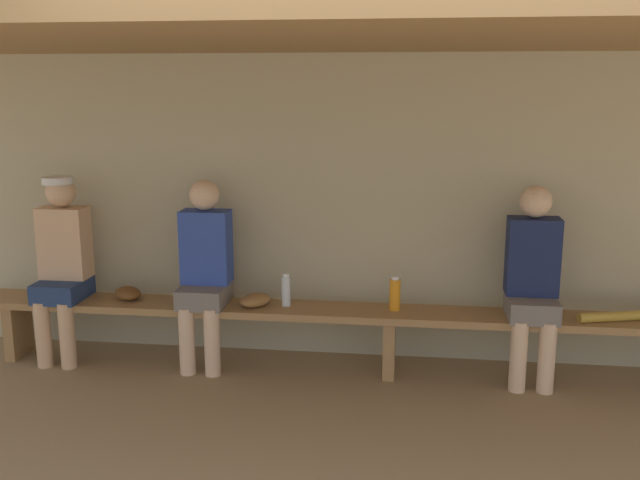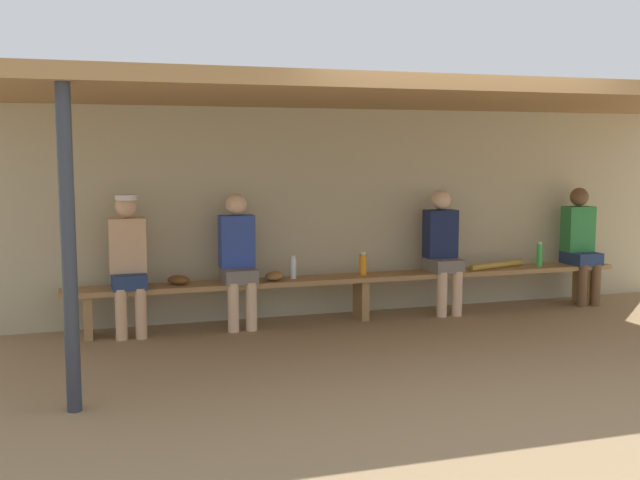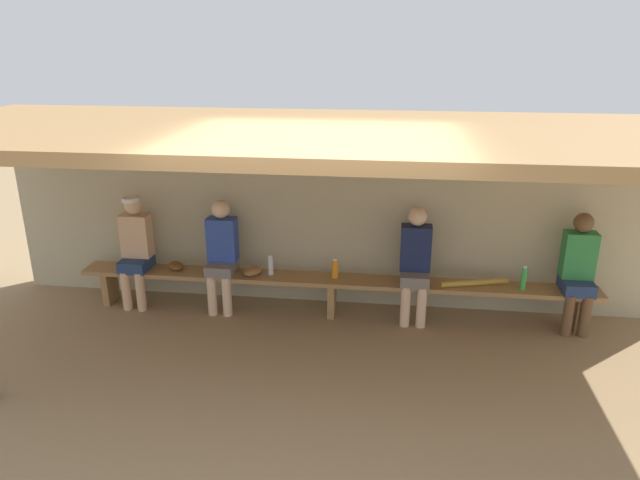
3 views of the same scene
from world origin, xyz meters
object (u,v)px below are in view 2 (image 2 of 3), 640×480
at_px(bench, 361,282).
at_px(player_with_sunglasses, 581,241).
at_px(player_in_blue, 238,255).
at_px(baseball_glove_worn, 274,276).
at_px(player_shirtless_tan, 443,246).
at_px(water_bottle_blue, 539,255).
at_px(player_leftmost, 128,258).
at_px(baseball_glove_dark_brown, 179,280).
at_px(support_post, 69,250).
at_px(water_bottle_clear, 363,264).
at_px(water_bottle_green, 293,268).
at_px(baseball_bat, 497,265).

height_order(bench, player_with_sunglasses, player_with_sunglasses).
relative_size(player_in_blue, baseball_glove_worn, 5.56).
height_order(player_shirtless_tan, water_bottle_blue, player_shirtless_tan).
bearing_deg(player_leftmost, baseball_glove_dark_brown, 2.92).
height_order(player_leftmost, baseball_glove_worn, player_leftmost).
bearing_deg(support_post, water_bottle_clear, 36.25).
distance_m(support_post, water_bottle_green, 3.06).
bearing_deg(player_leftmost, water_bottle_green, 0.81).
bearing_deg(player_leftmost, support_post, -103.55).
bearing_deg(baseball_bat, player_shirtless_tan, 163.90).
bearing_deg(player_shirtless_tan, player_with_sunglasses, 0.00).
xyz_separation_m(bench, player_leftmost, (-2.36, 0.00, 0.36)).
bearing_deg(baseball_glove_worn, player_shirtless_tan, 129.37).
xyz_separation_m(player_leftmost, player_shirtless_tan, (3.30, -0.00, -0.02)).
distance_m(support_post, player_with_sunglasses, 5.96).
bearing_deg(support_post, baseball_glove_worn, 47.12).
bearing_deg(baseball_bat, water_bottle_green, 163.51).
distance_m(player_shirtless_tan, baseball_glove_dark_brown, 2.84).
bearing_deg(water_bottle_clear, player_shirtless_tan, -1.50).
relative_size(support_post, bench, 0.37).
height_order(water_bottle_green, baseball_bat, water_bottle_green).
bearing_deg(player_shirtless_tan, water_bottle_blue, -1.91).
xyz_separation_m(water_bottle_green, baseball_glove_worn, (-0.21, -0.05, -0.07)).
relative_size(bench, player_shirtless_tan, 4.49).
relative_size(water_bottle_clear, baseball_glove_dark_brown, 1.00).
relative_size(player_in_blue, baseball_bat, 1.69).
bearing_deg(player_leftmost, player_shirtless_tan, -0.01).
bearing_deg(baseball_glove_dark_brown, water_bottle_green, 46.57).
bearing_deg(bench, water_bottle_clear, 41.14).
height_order(player_with_sunglasses, baseball_bat, player_with_sunglasses).
bearing_deg(support_post, player_with_sunglasses, 20.69).
bearing_deg(player_with_sunglasses, player_leftmost, 179.99).
xyz_separation_m(player_in_blue, baseball_bat, (2.91, -0.00, -0.24)).
xyz_separation_m(player_in_blue, water_bottle_clear, (1.34, 0.02, -0.16)).
relative_size(baseball_glove_worn, baseball_glove_dark_brown, 1.00).
xyz_separation_m(player_with_sunglasses, baseball_bat, (-1.09, -0.00, -0.24)).
distance_m(water_bottle_green, baseball_glove_worn, 0.23).
relative_size(player_in_blue, water_bottle_blue, 4.79).
bearing_deg(baseball_bat, player_with_sunglasses, -15.68).
bearing_deg(baseball_bat, bench, 164.16).
bearing_deg(player_in_blue, baseball_glove_dark_brown, 177.60).
height_order(support_post, baseball_bat, support_post).
bearing_deg(player_leftmost, baseball_bat, -0.05).
distance_m(player_with_sunglasses, water_bottle_blue, 0.59).
bearing_deg(baseball_glove_worn, player_leftmost, -52.44).
height_order(water_bottle_blue, baseball_bat, water_bottle_blue).
distance_m(player_with_sunglasses, player_shirtless_tan, 1.76).
xyz_separation_m(player_leftmost, baseball_bat, (3.97, -0.00, -0.25)).
bearing_deg(player_in_blue, player_leftmost, 179.97).
relative_size(player_shirtless_tan, baseball_glove_dark_brown, 5.56).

